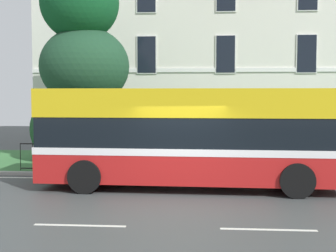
{
  "coord_description": "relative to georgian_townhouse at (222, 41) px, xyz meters",
  "views": [
    {
      "loc": [
        0.66,
        -11.43,
        2.82
      ],
      "look_at": [
        -0.52,
        3.53,
        1.78
      ],
      "focal_mm": 49.78,
      "sensor_mm": 36.0,
      "label": 1
    }
  ],
  "objects": [
    {
      "name": "single_decker_bus",
      "position": [
        -1.42,
        -13.69,
        -4.33
      ],
      "size": [
        9.03,
        2.78,
        2.97
      ],
      "rotation": [
        0.0,
        0.0,
        -0.02
      ],
      "color": "#B31B1A",
      "rests_on": "ground_plane"
    },
    {
      "name": "evergreen_tree",
      "position": [
        -6.08,
        -8.49,
        -2.54
      ],
      "size": [
        4.34,
        4.34,
        8.54
      ],
      "color": "#423328",
      "rests_on": "ground_plane"
    },
    {
      "name": "georgian_townhouse",
      "position": [
        0.0,
        0.0,
        0.0
      ],
      "size": [
        20.04,
        8.72,
        11.5
      ],
      "color": "silver",
      "rests_on": "ground_plane"
    },
    {
      "name": "iron_verge_railing",
      "position": [
        0.0,
        -11.77,
        -5.27
      ],
      "size": [
        15.02,
        0.04,
        0.97
      ],
      "color": "black",
      "rests_on": "ground_plane"
    },
    {
      "name": "ground_plane",
      "position": [
        -1.69,
        -14.99,
        -5.91
      ],
      "size": [
        60.0,
        56.0,
        0.18
      ],
      "color": "#3F4344"
    },
    {
      "name": "litter_bin",
      "position": [
        -5.26,
        -11.37,
        -5.24
      ],
      "size": [
        0.53,
        0.53,
        1.07
      ],
      "color": "black",
      "rests_on": "ground_plane"
    }
  ]
}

